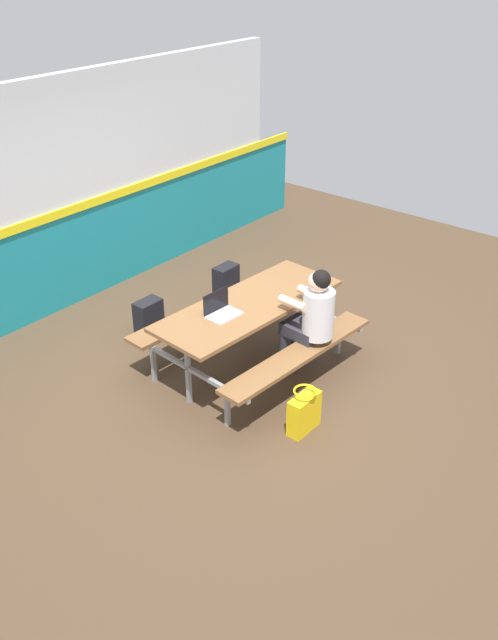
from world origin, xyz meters
TOP-DOWN VIEW (x-y plane):
  - ground_plane at (0.00, 0.00)m, footprint 10.00×10.00m
  - accent_backdrop at (0.00, 2.52)m, footprint 8.00×0.14m
  - picnic_table_main at (0.13, 0.00)m, footprint 2.05×1.67m
  - student_nearer at (0.37, -0.57)m, footprint 0.38×0.53m
  - laptop_silver at (-0.21, 0.06)m, footprint 0.33×0.24m
  - backpack_dark at (1.08, 1.15)m, footprint 0.30×0.22m
  - tote_bag_bright at (-0.34, -1.02)m, footprint 0.34×0.21m
  - satchel_spare at (-0.10, 1.22)m, footprint 0.30×0.22m

SIDE VIEW (x-z plane):
  - ground_plane at x=0.00m, z-range -0.02..0.00m
  - tote_bag_bright at x=-0.34m, z-range -0.02..0.41m
  - backpack_dark at x=1.08m, z-range 0.00..0.44m
  - satchel_spare at x=-0.10m, z-range 0.00..0.44m
  - picnic_table_main at x=0.13m, z-range 0.21..0.95m
  - student_nearer at x=0.37m, z-range 0.10..1.31m
  - laptop_silver at x=-0.21m, z-range 0.67..0.90m
  - accent_backdrop at x=0.00m, z-range -0.05..2.55m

